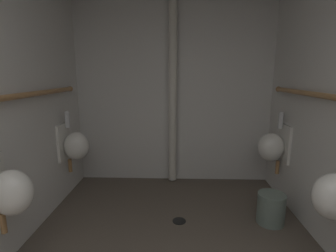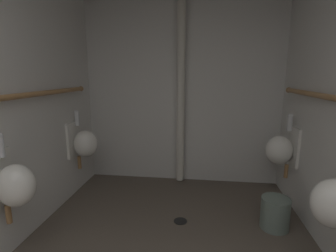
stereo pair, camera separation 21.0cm
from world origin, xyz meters
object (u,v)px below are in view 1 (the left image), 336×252
(urinal_left_mid, at_px, (9,191))
(urinal_right_far, at_px, (273,146))
(floor_drain, at_px, (179,221))
(waste_bin, at_px, (271,208))
(standpipe_back_wall, at_px, (173,91))
(urinal_left_far, at_px, (75,145))

(urinal_left_mid, xyz_separation_m, urinal_right_far, (2.36, 1.25, 0.00))
(floor_drain, distance_m, waste_bin, 0.95)
(standpipe_back_wall, xyz_separation_m, floor_drain, (0.09, -1.01, -1.28))
(urinal_left_mid, distance_m, floor_drain, 1.58)
(urinal_left_mid, bearing_deg, urinal_left_far, 90.00)
(urinal_left_mid, distance_m, waste_bin, 2.36)
(urinal_left_far, bearing_deg, urinal_left_mid, -90.00)
(urinal_left_far, relative_size, waste_bin, 2.40)
(urinal_left_far, height_order, urinal_right_far, same)
(urinal_left_mid, distance_m, urinal_right_far, 2.67)
(urinal_left_mid, height_order, urinal_left_far, same)
(floor_drain, bearing_deg, urinal_left_far, 157.69)
(urinal_left_mid, bearing_deg, standpipe_back_wall, 55.76)
(urinal_left_far, bearing_deg, waste_bin, -13.00)
(standpipe_back_wall, distance_m, floor_drain, 1.63)
(standpipe_back_wall, height_order, floor_drain, standpipe_back_wall)
(urinal_left_far, bearing_deg, floor_drain, -22.31)
(urinal_left_mid, height_order, standpipe_back_wall, standpipe_back_wall)
(urinal_right_far, distance_m, floor_drain, 1.39)
(urinal_left_mid, bearing_deg, urinal_right_far, 27.84)
(urinal_right_far, bearing_deg, standpipe_back_wall, 158.45)
(urinal_left_far, height_order, floor_drain, urinal_left_far)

